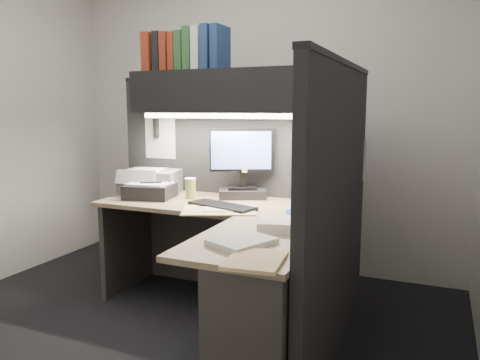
# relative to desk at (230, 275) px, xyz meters

# --- Properties ---
(floor) EXTENTS (3.50, 3.50, 0.00)m
(floor) POSITION_rel_desk_xyz_m (-0.43, 0.00, -0.44)
(floor) COLOR black
(floor) RESTS_ON ground
(wall_back) EXTENTS (3.50, 0.04, 2.70)m
(wall_back) POSITION_rel_desk_xyz_m (-0.43, 1.50, 0.91)
(wall_back) COLOR silver
(wall_back) RESTS_ON floor
(partition_back) EXTENTS (1.90, 0.06, 1.60)m
(partition_back) POSITION_rel_desk_xyz_m (-0.40, 0.93, 0.36)
(partition_back) COLOR black
(partition_back) RESTS_ON floor
(partition_right) EXTENTS (0.06, 1.50, 1.60)m
(partition_right) POSITION_rel_desk_xyz_m (0.55, 0.18, 0.36)
(partition_right) COLOR black
(partition_right) RESTS_ON floor
(desk) EXTENTS (1.70, 1.53, 0.73)m
(desk) POSITION_rel_desk_xyz_m (0.00, 0.00, 0.00)
(desk) COLOR #93805D
(desk) RESTS_ON floor
(overhead_shelf) EXTENTS (1.55, 0.34, 0.30)m
(overhead_shelf) POSITION_rel_desk_xyz_m (-0.30, 0.75, 1.06)
(overhead_shelf) COLOR black
(overhead_shelf) RESTS_ON partition_back
(task_light_tube) EXTENTS (1.32, 0.04, 0.04)m
(task_light_tube) POSITION_rel_desk_xyz_m (-0.30, 0.61, 0.89)
(task_light_tube) COLOR white
(task_light_tube) RESTS_ON overhead_shelf
(monitor) EXTENTS (0.44, 0.33, 0.51)m
(monitor) POSITION_rel_desk_xyz_m (-0.26, 0.79, 0.49)
(monitor) COLOR black
(monitor) RESTS_ON desk
(keyboard) EXTENTS (0.51, 0.30, 0.02)m
(keyboard) POSITION_rel_desk_xyz_m (-0.25, 0.42, 0.30)
(keyboard) COLOR black
(keyboard) RESTS_ON desk
(mousepad) EXTENTS (0.26, 0.25, 0.00)m
(mousepad) POSITION_rel_desk_xyz_m (0.29, 0.47, 0.29)
(mousepad) COLOR navy
(mousepad) RESTS_ON desk
(mouse) EXTENTS (0.09, 0.11, 0.04)m
(mouse) POSITION_rel_desk_xyz_m (0.28, 0.48, 0.31)
(mouse) COLOR black
(mouse) RESTS_ON mousepad
(telephone) EXTENTS (0.22, 0.23, 0.08)m
(telephone) POSITION_rel_desk_xyz_m (0.37, 0.76, 0.33)
(telephone) COLOR beige
(telephone) RESTS_ON desk
(coffee_cup) EXTENTS (0.09, 0.09, 0.14)m
(coffee_cup) POSITION_rel_desk_xyz_m (-0.60, 0.62, 0.36)
(coffee_cup) COLOR #D1CB53
(coffee_cup) RESTS_ON desk
(printer) EXTENTS (0.50, 0.45, 0.17)m
(printer) POSITION_rel_desk_xyz_m (-1.01, 0.74, 0.37)
(printer) COLOR gray
(printer) RESTS_ON desk
(notebook_stack) EXTENTS (0.38, 0.34, 0.10)m
(notebook_stack) POSITION_rel_desk_xyz_m (-0.88, 0.52, 0.34)
(notebook_stack) COLOR black
(notebook_stack) RESTS_ON desk
(open_folder) EXTENTS (0.55, 0.46, 0.01)m
(open_folder) POSITION_rel_desk_xyz_m (-0.22, 0.32, 0.29)
(open_folder) COLOR #E2C07F
(open_folder) RESTS_ON desk
(paper_stack_a) EXTENTS (0.33, 0.30, 0.05)m
(paper_stack_a) POSITION_rel_desk_xyz_m (0.30, 0.05, 0.31)
(paper_stack_a) COLOR white
(paper_stack_a) RESTS_ON desk
(paper_stack_b) EXTENTS (0.32, 0.35, 0.03)m
(paper_stack_b) POSITION_rel_desk_xyz_m (0.21, -0.31, 0.30)
(paper_stack_b) COLOR white
(paper_stack_b) RESTS_ON desk
(manila_stack) EXTENTS (0.26, 0.32, 0.02)m
(manila_stack) POSITION_rel_desk_xyz_m (0.36, -0.53, 0.30)
(manila_stack) COLOR #E2C07F
(manila_stack) RESTS_ON desk
(binder_row) EXTENTS (0.63, 0.25, 0.31)m
(binder_row) POSITION_rel_desk_xyz_m (-0.69, 0.75, 1.35)
(binder_row) COLOR maroon
(binder_row) RESTS_ON overhead_shelf
(pinned_papers) EXTENTS (1.76, 1.31, 0.51)m
(pinned_papers) POSITION_rel_desk_xyz_m (-0.00, 0.56, 0.61)
(pinned_papers) COLOR white
(pinned_papers) RESTS_ON partition_back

